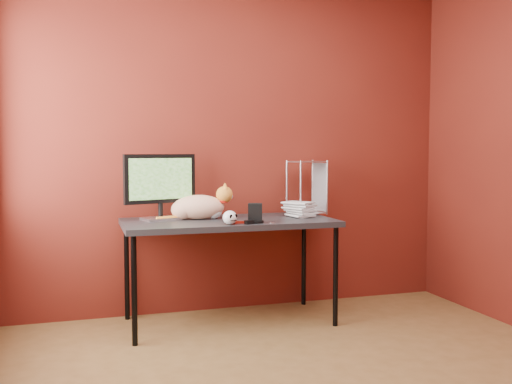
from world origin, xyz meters
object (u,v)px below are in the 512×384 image
object	(u,v)px
cat	(199,207)
skull_mug	(230,217)
desk	(229,227)
monitor	(160,183)
speaker	(255,214)
book_stack	(292,133)

from	to	relation	value
cat	skull_mug	size ratio (longest dim) A/B	5.43
cat	skull_mug	xyz separation A→B (m)	(0.13, -0.37, -0.04)
desk	skull_mug	bearing A→B (deg)	-103.16
monitor	speaker	distance (m)	0.72
desk	cat	xyz separation A→B (m)	(-0.20, 0.10, 0.14)
speaker	monitor	bearing A→B (deg)	167.12
skull_mug	desk	bearing A→B (deg)	56.59
monitor	skull_mug	world-z (taller)	monitor
speaker	skull_mug	bearing A→B (deg)	-148.55
cat	speaker	distance (m)	0.46
monitor	cat	xyz separation A→B (m)	(0.27, -0.03, -0.17)
desk	cat	world-z (taller)	cat
cat	skull_mug	bearing A→B (deg)	-62.97
desk	skull_mug	world-z (taller)	skull_mug
book_stack	skull_mug	bearing A→B (deg)	-152.26
speaker	book_stack	xyz separation A→B (m)	(0.36, 0.25, 0.57)
cat	speaker	size ratio (longest dim) A/B	4.18
monitor	book_stack	world-z (taller)	book_stack
desk	book_stack	xyz separation A→B (m)	(0.49, 0.01, 0.68)
speaker	book_stack	world-z (taller)	book_stack
cat	book_stack	world-z (taller)	book_stack
book_stack	desk	bearing A→B (deg)	-178.26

